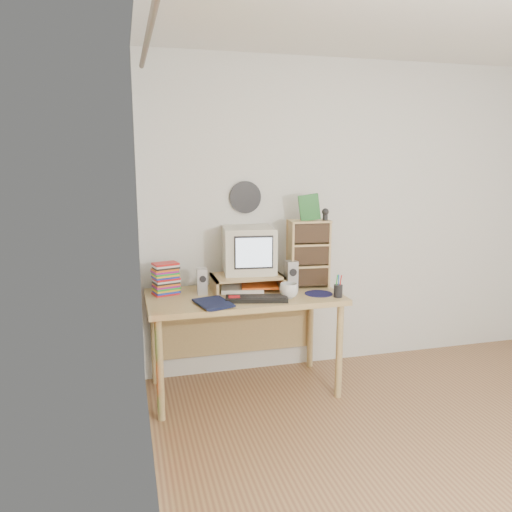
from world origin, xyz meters
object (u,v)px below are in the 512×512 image
desk (242,309)px  dvd_stack (166,278)px  keyboard (257,299)px  diary (199,303)px  crt_monitor (249,251)px  cd_rack (309,254)px  mug (289,291)px

desk → dvd_stack: (-0.55, 0.08, 0.26)m
desk → keyboard: bearing=-79.3°
diary → crt_monitor: bearing=28.0°
cd_rack → crt_monitor: bearing=179.3°
desk → keyboard: 0.30m
cd_rack → diary: bearing=-154.2°
desk → mug: (0.29, -0.24, 0.19)m
keyboard → cd_rack: 0.62m
keyboard → crt_monitor: bearing=97.5°
desk → dvd_stack: size_ratio=5.67×
keyboard → diary: 0.41m
desk → mug: bearing=-39.5°
cd_rack → dvd_stack: bearing=-177.0°
mug → diary: size_ratio=0.53×
keyboard → mug: bearing=15.8°
crt_monitor → keyboard: crt_monitor is taller
desk → dvd_stack: 0.61m
desk → diary: bearing=-140.7°
cd_rack → diary: cd_rack is taller
crt_monitor → mug: 0.46m
cd_rack → mug: cd_rack is taller
mug → dvd_stack: bearing=158.9°
desk → dvd_stack: dvd_stack is taller
crt_monitor → diary: (-0.44, -0.38, -0.27)m
mug → cd_rack: bearing=47.5°
crt_monitor → keyboard: size_ratio=0.85×
crt_monitor → diary: bearing=-132.4°
dvd_stack → keyboard: bearing=-44.6°
dvd_stack → crt_monitor: bearing=-15.0°
desk → cd_rack: (0.54, 0.04, 0.39)m
keyboard → dvd_stack: 0.69m
crt_monitor → diary: crt_monitor is taller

